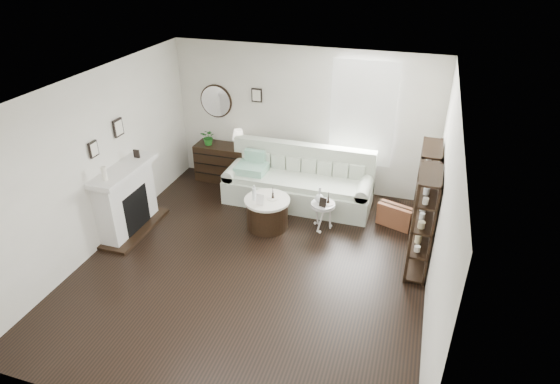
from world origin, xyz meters
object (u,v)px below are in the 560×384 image
(pedestal_table, at_px, (323,206))
(sofa, at_px, (299,184))
(drum_table, at_px, (267,213))
(dresser, at_px, (224,163))

(pedestal_table, bearing_deg, sofa, 128.63)
(sofa, xyz_separation_m, drum_table, (-0.27, -1.01, -0.07))
(sofa, height_order, drum_table, sofa)
(sofa, distance_m, drum_table, 1.05)
(sofa, distance_m, pedestal_table, 1.02)
(dresser, distance_m, drum_table, 1.97)
(dresser, bearing_deg, sofa, -13.17)
(dresser, relative_size, pedestal_table, 2.30)
(drum_table, distance_m, pedestal_table, 0.95)
(dresser, height_order, pedestal_table, dresser)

